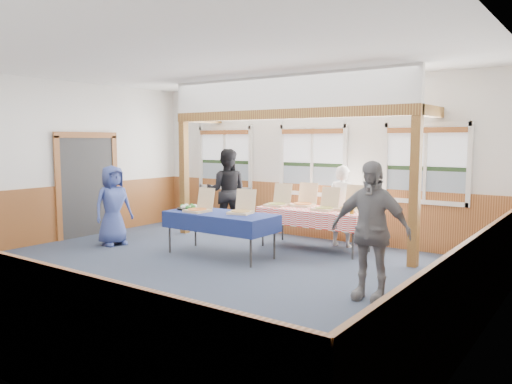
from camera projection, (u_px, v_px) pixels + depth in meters
floor at (200, 273)px, 7.58m from camera, size 8.00×8.00×0.00m
ceiling at (197, 58)px, 7.25m from camera, size 8.00×8.00×0.00m
wall_back at (313, 160)px, 10.24m from camera, size 8.00×0.00×8.00m
wall_left at (46, 161)px, 9.73m from camera, size 0.00×8.00×8.00m
wall_right at (490, 181)px, 5.10m from camera, size 0.00×8.00×8.00m
wainscot_back at (312, 211)px, 10.33m from camera, size 7.98×0.05×1.10m
wainscot_left at (49, 215)px, 9.82m from camera, size 0.05×6.98×1.10m
wainscot_right at (482, 281)px, 5.22m from camera, size 0.05×6.98×1.10m
cased_opening at (87, 186)px, 10.49m from camera, size 0.06×1.30×2.10m
window_left at (225, 155)px, 11.53m from camera, size 1.56×0.10×1.46m
window_mid at (312, 156)px, 10.20m from camera, size 1.56×0.10×1.46m
window_right at (426, 159)px, 8.87m from camera, size 1.56×0.10×1.46m
post_left at (184, 178)px, 10.76m from camera, size 0.15×0.15×2.40m
post_right at (415, 192)px, 7.87m from camera, size 0.15×0.15×2.40m
cross_beam at (282, 114)px, 9.18m from camera, size 5.15×0.18×0.18m
table_left at (220, 216)px, 8.65m from camera, size 2.13×1.36×0.76m
table_right at (315, 211)px, 9.20m from camera, size 2.22×1.66×0.76m
pizza_box_a at (199, 208)px, 8.78m from camera, size 0.38×0.46×0.41m
pizza_box_b at (242, 210)px, 8.57m from camera, size 0.46×0.52×0.40m
pizza_box_c at (278, 203)px, 9.54m from camera, size 0.41×0.49×0.42m
pizza_box_d at (304, 203)px, 9.55m from camera, size 0.42×0.51×0.43m
pizza_box_e at (325, 207)px, 8.98m from camera, size 0.39×0.47×0.40m
pizza_box_f at (351, 207)px, 8.92m from camera, size 0.42×0.51×0.44m
veggie_tray at (189, 208)px, 9.08m from camera, size 0.42×0.42×0.09m
drink_glass at (352, 210)px, 8.49m from camera, size 0.07×0.07×0.15m
woman_white at (342, 206)px, 9.41m from camera, size 0.58×0.40×1.54m
woman_black at (227, 191)px, 10.78m from camera, size 1.12×1.06×1.83m
man_blue at (113, 205)px, 9.56m from camera, size 0.62×0.83×1.53m
person_grey at (370, 230)px, 6.27m from camera, size 1.05×0.46×1.77m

